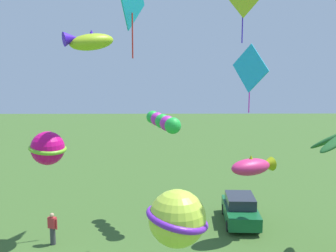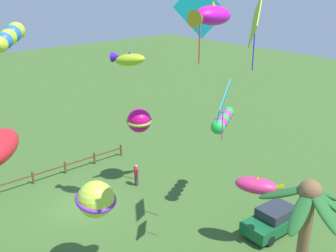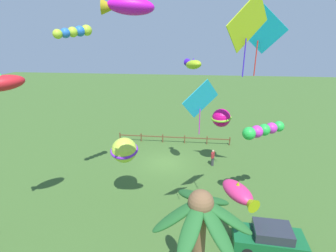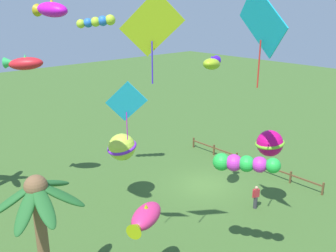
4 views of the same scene
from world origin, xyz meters
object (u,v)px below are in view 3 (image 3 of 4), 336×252
Objects in this scene: palm_tree_1 at (200,229)px; kite_ball_0 at (221,118)px; kite_ball_3 at (124,150)px; kite_diamond_10 at (259,28)px; spectator_0 at (213,158)px; kite_diamond_9 at (248,24)px; parked_car_0 at (269,238)px; kite_fish_8 at (193,64)px; kite_tube_5 at (262,130)px; kite_fish_7 at (128,6)px; kite_tube_2 at (75,32)px; kite_diamond_4 at (200,100)px; kite_fish_6 at (239,193)px.

palm_tree_1 is 14.08m from kite_ball_0.
kite_diamond_10 is (-8.68, -1.98, 8.06)m from kite_ball_3.
spectator_0 is 14.36m from kite_diamond_9.
kite_ball_0 reaches higher than parked_car_0.
kite_diamond_10 reaches higher than kite_diamond_9.
palm_tree_1 is at bearing 93.44° from kite_fish_8.
spectator_0 is at bearing -95.87° from palm_tree_1.
kite_ball_0 is 0.87× the size of kite_tube_5.
spectator_0 is at bearing -138.80° from kite_ball_3.
kite_fish_7 reaches higher than kite_tube_5.
palm_tree_1 is 1.32× the size of kite_diamond_10.
palm_tree_1 is at bearing 45.36° from parked_car_0.
kite_tube_2 is (8.11, -8.41, 7.11)m from palm_tree_1.
kite_ball_0 is at bearing -102.67° from kite_diamond_4.
kite_diamond_10 is (-1.51, 4.05, 7.33)m from kite_ball_0.
kite_tube_5 is at bearing -90.00° from parked_car_0.
kite_diamond_9 is at bearing 159.49° from kite_tube_2.
kite_tube_5 is (-9.28, -0.42, 1.72)m from kite_ball_3.
kite_fish_8 reaches higher than spectator_0.
spectator_0 is at bearing -86.09° from kite_fish_6.
kite_diamond_9 is (-1.81, -4.70, 7.35)m from palm_tree_1.
parked_car_0 is 9.98m from spectator_0.
kite_tube_2 is at bearing -0.33° from kite_tube_5.
kite_tube_2 is 0.97× the size of kite_fish_7.
kite_ball_3 reaches higher than parked_car_0.
kite_tube_2 is at bearing -46.03° from palm_tree_1.
kite_ball_3 is 0.70× the size of kite_diamond_4.
kite_diamond_9 is at bearing -14.85° from parked_car_0.
spectator_0 is at bearing -99.68° from kite_diamond_4.
kite_diamond_10 reaches higher than kite_tube_2.
kite_diamond_9 is (-2.49, 6.62, 2.43)m from kite_fish_8.
kite_diamond_4 is at bearing 77.33° from kite_ball_0.
parked_car_0 is 11.47m from kite_diamond_9.
kite_diamond_10 reaches higher than palm_tree_1.
kite_fish_7 is at bearing 67.32° from spectator_0.
spectator_0 is 0.43× the size of kite_diamond_9.
kite_diamond_10 is (-11.57, -1.49, 0.26)m from kite_tube_2.
parked_car_0 is at bearing 123.27° from kite_fish_8.
spectator_0 is 0.72× the size of kite_fish_7.
kite_ball_0 is 11.79m from kite_diamond_9.
kite_fish_6 is 1.19× the size of kite_fish_8.
kite_ball_0 is 0.69× the size of kite_diamond_9.
kite_fish_8 reaches higher than palm_tree_1.
kite_diamond_9 is at bearing 58.35° from kite_tube_5.
kite_ball_3 is at bearing -28.63° from kite_fish_6.
kite_diamond_10 is at bearing -172.68° from kite_tube_2.
kite_fish_7 is (7.18, 5.49, 6.92)m from kite_tube_5.
kite_ball_3 is (6.64, 5.81, 3.12)m from spectator_0.
kite_fish_8 is (-7.43, -2.91, -2.19)m from kite_tube_2.
kite_tube_2 is 1.04× the size of kite_ball_3.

